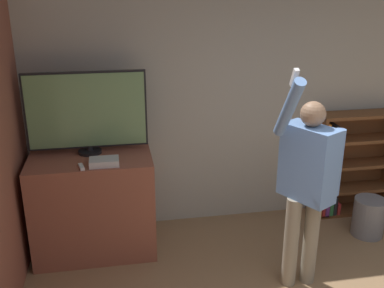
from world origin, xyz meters
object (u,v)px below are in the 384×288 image
(person, at_px, (307,179))
(waste_bin, at_px, (369,217))
(game_console, at_px, (104,162))
(television, at_px, (87,112))
(bookshelf, at_px, (347,166))

(person, bearing_deg, waste_bin, 92.47)
(game_console, bearing_deg, television, 112.37)
(game_console, distance_m, bookshelf, 2.78)
(game_console, height_order, bookshelf, bookshelf)
(television, bearing_deg, person, -28.88)
(game_console, bearing_deg, bookshelf, 10.74)
(person, bearing_deg, bookshelf, 109.44)
(game_console, distance_m, waste_bin, 2.82)
(television, relative_size, waste_bin, 2.71)
(television, height_order, person, person)
(person, distance_m, waste_bin, 1.47)
(television, distance_m, person, 2.08)
(bookshelf, xyz_separation_m, waste_bin, (0.01, -0.53, -0.36))
(television, relative_size, game_console, 4.25)
(game_console, bearing_deg, waste_bin, -0.39)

